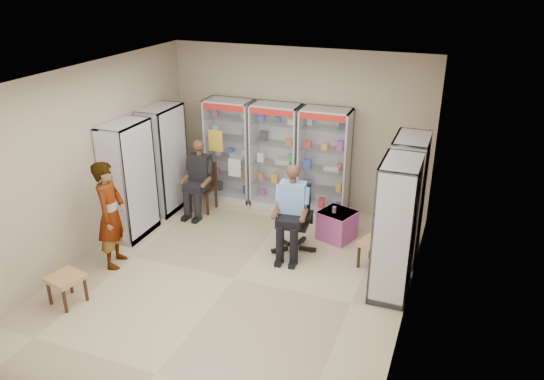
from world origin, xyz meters
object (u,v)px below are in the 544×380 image
at_px(cabinet_left_near, 129,181).
at_px(pink_trunk, 337,225).
at_px(woven_stool_a, 375,254).
at_px(cabinet_right_far, 406,199).
at_px(cabinet_back_mid, 276,156).
at_px(cabinet_left_far, 164,160).
at_px(standing_man, 111,215).
at_px(cabinet_back_left, 230,150).
at_px(cabinet_back_right, 324,162).
at_px(wooden_chair, 203,187).
at_px(seated_shopkeeper, 293,212).
at_px(woven_stool_b, 67,289).
at_px(cabinet_right_near, 395,229).
at_px(office_chair, 294,219).

xyz_separation_m(cabinet_left_near, pink_trunk, (3.35, 1.07, -0.74)).
bearing_deg(woven_stool_a, cabinet_right_far, 57.36).
bearing_deg(cabinet_back_mid, cabinet_left_far, -153.68).
height_order(woven_stool_a, standing_man, standing_man).
bearing_deg(pink_trunk, cabinet_back_left, 158.40).
bearing_deg(cabinet_back_right, cabinet_left_far, -161.81).
xyz_separation_m(cabinet_back_left, cabinet_left_near, (-0.93, -2.03, 0.00)).
xyz_separation_m(cabinet_right_far, wooden_chair, (-3.78, 0.40, -0.53)).
distance_m(pink_trunk, woven_stool_a, 1.04).
bearing_deg(seated_shopkeeper, cabinet_left_near, -177.92).
relative_size(woven_stool_b, standing_man, 0.25).
bearing_deg(seated_shopkeeper, woven_stool_b, -140.83).
height_order(cabinet_right_far, wooden_chair, cabinet_right_far).
relative_size(cabinet_back_left, cabinet_back_right, 1.00).
distance_m(cabinet_right_far, cabinet_left_far, 4.46).
bearing_deg(cabinet_left_near, seated_shopkeeper, 98.05).
relative_size(cabinet_back_mid, woven_stool_b, 4.71).
height_order(cabinet_right_near, pink_trunk, cabinet_right_near).
height_order(cabinet_right_far, cabinet_right_near, same).
height_order(pink_trunk, woven_stool_b, pink_trunk).
bearing_deg(cabinet_back_mid, pink_trunk, -33.07).
bearing_deg(office_chair, cabinet_left_near, -176.91).
bearing_deg(pink_trunk, standing_man, -146.26).
bearing_deg(cabinet_right_near, woven_stool_a, 29.44).
xyz_separation_m(cabinet_back_mid, office_chair, (0.90, -1.59, -0.44)).
bearing_deg(cabinet_back_mid, woven_stool_a, -36.18).
height_order(cabinet_left_near, office_chair, cabinet_left_near).
height_order(cabinet_back_mid, cabinet_back_right, same).
relative_size(cabinet_back_right, office_chair, 1.79).
bearing_deg(office_chair, cabinet_back_mid, 113.59).
distance_m(cabinet_back_right, woven_stool_b, 4.87).
xyz_separation_m(cabinet_back_mid, wooden_chair, (-1.20, -0.73, -0.53)).
relative_size(wooden_chair, office_chair, 0.84).
distance_m(cabinet_left_near, seated_shopkeeper, 2.82).
xyz_separation_m(cabinet_back_left, cabinet_right_far, (3.53, -1.13, 0.00)).
bearing_deg(cabinet_left_far, cabinet_back_left, 135.00).
bearing_deg(cabinet_back_left, cabinet_back_mid, 0.00).
relative_size(cabinet_back_mid, office_chair, 1.79).
bearing_deg(cabinet_left_far, cabinet_right_far, 87.43).
bearing_deg(cabinet_left_near, office_chair, 99.06).
distance_m(cabinet_back_left, cabinet_right_near, 4.18).
distance_m(cabinet_back_right, cabinet_right_near, 2.76).
bearing_deg(cabinet_back_right, office_chair, -91.80).
bearing_deg(cabinet_right_far, standing_man, 114.13).
height_order(cabinet_left_far, woven_stool_b, cabinet_left_far).
height_order(cabinet_back_left, wooden_chair, cabinet_back_left).
height_order(cabinet_right_far, seated_shopkeeper, cabinet_right_far).
height_order(cabinet_back_mid, seated_shopkeeper, cabinet_back_mid).
relative_size(cabinet_right_near, seated_shopkeeper, 1.41).
bearing_deg(woven_stool_a, pink_trunk, 138.56).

